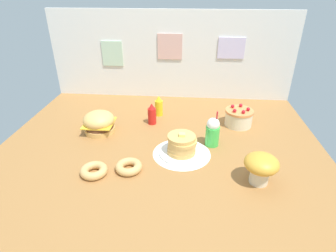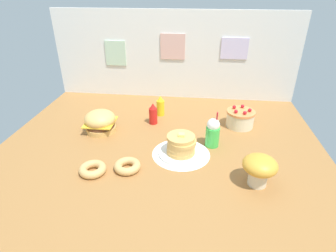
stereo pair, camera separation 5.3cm
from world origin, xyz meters
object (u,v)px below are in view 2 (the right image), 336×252
(cream_soda_cup, at_px, (213,133))
(pancake_stack, at_px, (181,146))
(layer_cake, at_px, (240,118))
(donut_chocolate, at_px, (127,166))
(donut_pink_glaze, at_px, (93,169))
(mushroom_stool, at_px, (260,168))
(ketchup_bottle, at_px, (153,114))
(burger, at_px, (100,122))
(mustard_bottle, at_px, (160,106))

(cream_soda_cup, bearing_deg, pancake_stack, -146.26)
(layer_cake, height_order, donut_chocolate, layer_cake)
(donut_pink_glaze, xyz_separation_m, mushroom_stool, (1.03, 0.01, 0.09))
(donut_chocolate, bearing_deg, layer_cake, 41.42)
(ketchup_bottle, bearing_deg, layer_cake, 2.62)
(burger, relative_size, donut_chocolate, 1.43)
(burger, bearing_deg, ketchup_bottle, 24.33)
(burger, relative_size, ketchup_bottle, 1.33)
(pancake_stack, height_order, mushroom_stool, mushroom_stool)
(layer_cake, xyz_separation_m, donut_chocolate, (-0.79, -0.70, -0.04))
(layer_cake, height_order, donut_pink_glaze, layer_cake)
(mushroom_stool, bearing_deg, burger, 155.17)
(pancake_stack, height_order, ketchup_bottle, ketchup_bottle)
(mushroom_stool, bearing_deg, donut_pink_glaze, -179.55)
(burger, distance_m, mustard_bottle, 0.56)
(mustard_bottle, distance_m, mushroom_stool, 1.14)
(ketchup_bottle, height_order, donut_pink_glaze, ketchup_bottle)
(pancake_stack, relative_size, donut_pink_glaze, 1.83)
(pancake_stack, distance_m, cream_soda_cup, 0.27)
(mustard_bottle, height_order, donut_chocolate, mustard_bottle)
(ketchup_bottle, bearing_deg, burger, -155.67)
(layer_cake, xyz_separation_m, ketchup_bottle, (-0.73, -0.03, 0.01))
(mustard_bottle, distance_m, cream_soda_cup, 0.66)
(layer_cake, distance_m, donut_chocolate, 1.06)
(layer_cake, distance_m, mustard_bottle, 0.71)
(burger, bearing_deg, donut_chocolate, -54.82)
(cream_soda_cup, xyz_separation_m, donut_chocolate, (-0.55, -0.36, -0.08))
(layer_cake, relative_size, cream_soda_cup, 0.83)
(cream_soda_cup, bearing_deg, mustard_bottle, 133.66)
(ketchup_bottle, bearing_deg, cream_soda_cup, -31.71)
(burger, height_order, mushroom_stool, mushroom_stool)
(layer_cake, height_order, cream_soda_cup, cream_soda_cup)
(pancake_stack, relative_size, mushroom_stool, 1.55)
(donut_chocolate, relative_size, mushroom_stool, 0.85)
(cream_soda_cup, bearing_deg, ketchup_bottle, 148.29)
(burger, height_order, cream_soda_cup, cream_soda_cup)
(layer_cake, height_order, ketchup_bottle, ketchup_bottle)
(ketchup_bottle, height_order, donut_chocolate, ketchup_bottle)
(cream_soda_cup, distance_m, mushroom_stool, 0.49)
(pancake_stack, relative_size, layer_cake, 1.36)
(mustard_bottle, height_order, cream_soda_cup, cream_soda_cup)
(pancake_stack, distance_m, donut_pink_glaze, 0.61)
(burger, xyz_separation_m, donut_chocolate, (0.34, -0.48, -0.06))
(pancake_stack, relative_size, cream_soda_cup, 1.13)
(layer_cake, bearing_deg, burger, -169.24)
(donut_pink_glaze, distance_m, donut_chocolate, 0.22)
(burger, xyz_separation_m, cream_soda_cup, (0.89, -0.12, 0.02))
(pancake_stack, xyz_separation_m, ketchup_bottle, (-0.27, 0.45, 0.02))
(burger, xyz_separation_m, donut_pink_glaze, (0.13, -0.54, -0.06))
(mushroom_stool, bearing_deg, layer_cake, 91.63)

